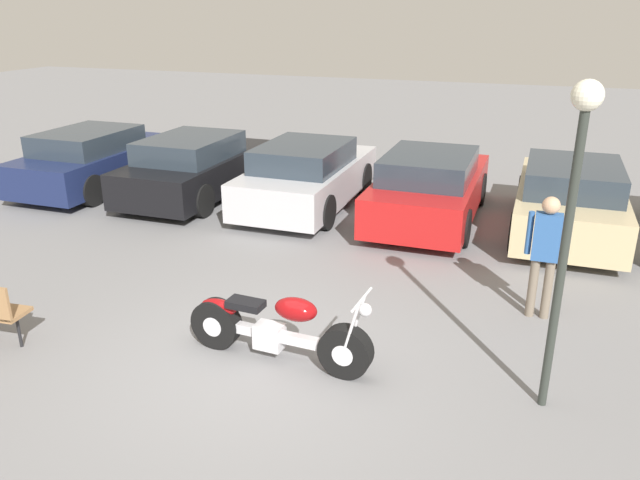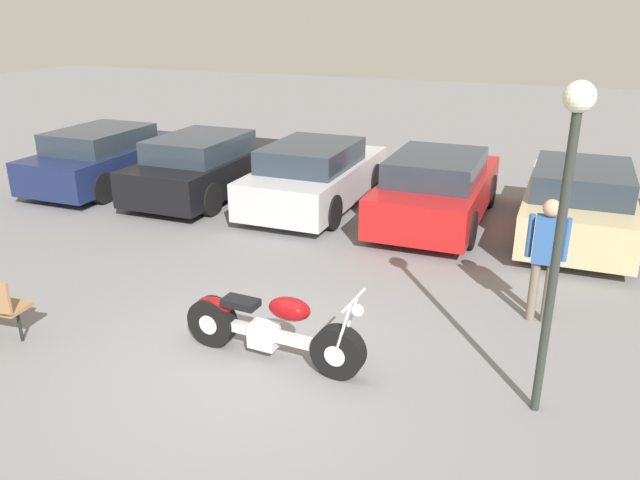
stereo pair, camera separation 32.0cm
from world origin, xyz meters
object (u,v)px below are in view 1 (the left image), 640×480
Objects in this scene: parked_car_black at (196,167)px; parked_car_silver at (307,176)px; person_standing at (545,247)px; parked_car_navy at (95,159)px; parked_car_red at (429,187)px; motorcycle at (276,330)px; lamp_post at (573,189)px; parked_car_champagne at (570,199)px.

parked_car_silver is (2.56, 0.13, 0.00)m from parked_car_black.
person_standing is at bearing -25.64° from parked_car_black.
person_standing is at bearing -18.81° from parked_car_navy.
person_standing is (9.85, -3.36, 0.36)m from parked_car_navy.
parked_car_navy is 7.69m from parked_car_red.
lamp_post is (3.02, 0.13, 1.97)m from motorcycle.
parked_car_champagne is 2.47× the size of person_standing.
parked_car_red is 6.35m from lamp_post.
parked_car_navy is at bearing -176.83° from parked_car_black.
parked_car_red is 1.24× the size of lamp_post.
parked_car_black and parked_car_champagne have the same top height.
parked_car_navy is 11.48m from lamp_post.
lamp_post reaches higher than parked_car_champagne.
motorcycle is at bearing -97.27° from parked_car_red.
parked_car_black is (-4.38, 5.71, 0.25)m from motorcycle.
motorcycle is 0.56× the size of parked_car_navy.
parked_car_red is 1.00× the size of parked_car_champagne.
motorcycle is 1.37× the size of person_standing.
person_standing reaches higher than parked_car_black.
parked_car_silver is (-1.82, 5.84, 0.25)m from motorcycle.
parked_car_silver is 7.68m from lamp_post.
parked_car_black is at bearing 3.17° from parked_car_navy.
lamp_post is (-0.28, -5.75, 1.72)m from parked_car_champagne.
parked_car_black is at bearing 127.52° from motorcycle.
parked_car_navy is at bearing -176.97° from parked_car_silver.
parked_car_navy is at bearing 151.40° from lamp_post.
parked_car_black is 1.00× the size of parked_car_red.
person_standing is (-0.12, 2.08, -1.36)m from lamp_post.
parked_car_red is (2.56, -0.03, 0.00)m from parked_car_silver.
lamp_post is at bearing -36.98° from parked_car_black.
parked_car_navy is 1.00× the size of parked_car_black.
parked_car_silver is 1.24× the size of lamp_post.
parked_car_black is at bearing 154.36° from person_standing.
parked_car_champagne is at bearing 87.18° from lamp_post.
parked_car_champagne is (10.25, 0.32, 0.00)m from parked_car_navy.
parked_car_red is at bearing -178.31° from parked_car_champagne.
person_standing is at bearing -59.00° from parked_car_red.
motorcycle is 0.56× the size of parked_car_black.
lamp_post reaches higher than person_standing.
parked_car_red is 2.47× the size of person_standing.
parked_car_champagne is (7.69, 0.18, 0.00)m from parked_car_black.
person_standing is (7.29, -3.50, 0.36)m from parked_car_black.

